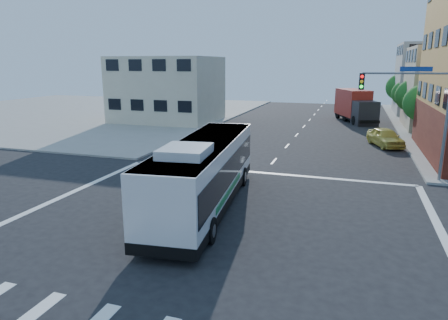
% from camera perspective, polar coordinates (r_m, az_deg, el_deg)
% --- Properties ---
extents(ground, '(120.00, 120.00, 0.00)m').
position_cam_1_polar(ground, '(18.32, -0.90, -9.40)').
color(ground, black).
rests_on(ground, ground).
extents(sidewalk_nw, '(50.00, 50.00, 0.15)m').
position_cam_1_polar(sidewalk_nw, '(65.48, -20.36, 6.54)').
color(sidewalk_nw, gray).
rests_on(sidewalk_nw, ground).
extents(building_east_far, '(12.06, 10.06, 10.00)m').
position_cam_1_polar(building_east_far, '(64.97, 28.79, 10.05)').
color(building_east_far, '#A6A6A1').
rests_on(building_east_far, ground).
extents(building_west, '(12.06, 10.06, 8.00)m').
position_cam_1_polar(building_west, '(51.25, -8.09, 9.93)').
color(building_west, beige).
rests_on(building_west, ground).
extents(signal_mast_ne, '(7.91, 1.13, 8.07)m').
position_cam_1_polar(signal_mast_ne, '(26.88, 25.94, 7.60)').
color(signal_mast_ne, gray).
rests_on(signal_mast_ne, ground).
extents(street_tree_a, '(3.60, 3.60, 5.53)m').
position_cam_1_polar(street_tree_a, '(44.46, 26.59, 7.57)').
color(street_tree_a, '#392414').
rests_on(street_tree_a, ground).
extents(street_tree_b, '(3.80, 3.80, 5.79)m').
position_cam_1_polar(street_tree_b, '(52.36, 25.42, 8.57)').
color(street_tree_b, '#392414').
rests_on(street_tree_b, ground).
extents(street_tree_c, '(3.40, 3.40, 5.29)m').
position_cam_1_polar(street_tree_c, '(60.31, 24.51, 8.88)').
color(street_tree_c, '#392414').
rests_on(street_tree_c, ground).
extents(street_tree_d, '(4.00, 4.00, 6.03)m').
position_cam_1_polar(street_tree_d, '(68.24, 23.87, 9.70)').
color(street_tree_d, '#392414').
rests_on(street_tree_d, ground).
extents(transit_bus, '(4.11, 13.05, 3.80)m').
position_cam_1_polar(transit_bus, '(20.07, -2.75, -1.74)').
color(transit_bus, black).
rests_on(transit_bus, ground).
extents(box_truck, '(5.56, 9.13, 3.97)m').
position_cam_1_polar(box_truck, '(53.33, 18.28, 7.28)').
color(box_truck, '#232327').
rests_on(box_truck, ground).
extents(parked_car, '(3.44, 5.14, 1.63)m').
position_cam_1_polar(parked_car, '(38.22, 22.07, 3.04)').
color(parked_car, '#DBCA50').
rests_on(parked_car, ground).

